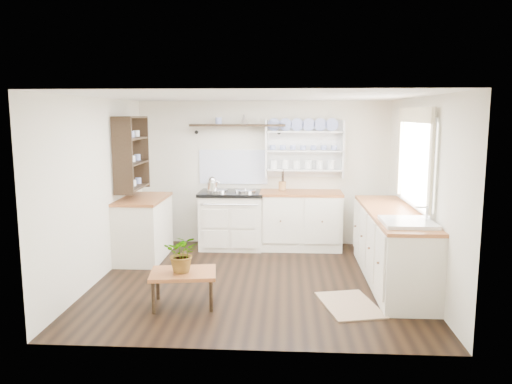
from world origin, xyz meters
TOP-DOWN VIEW (x-y plane):
  - floor at (0.00, 0.00)m, footprint 4.00×3.80m
  - wall_back at (0.00, 1.90)m, footprint 4.00×0.02m
  - wall_right at (2.00, 0.00)m, footprint 0.02×3.80m
  - wall_left at (-2.00, 0.00)m, footprint 0.02×3.80m
  - ceiling at (0.00, 0.00)m, footprint 4.00×3.80m
  - window at (1.95, 0.15)m, footprint 0.08×1.55m
  - aga_cooker at (-0.48, 1.57)m, footprint 1.00×0.70m
  - back_cabinets at (0.60, 1.60)m, footprint 1.27×0.63m
  - right_cabinets at (1.70, 0.10)m, footprint 0.62×2.43m
  - belfast_sink at (1.70, -0.65)m, footprint 0.55×0.60m
  - left_cabinets at (-1.70, 0.90)m, footprint 0.62×1.13m
  - plate_rack at (0.65, 1.86)m, footprint 1.20×0.22m
  - high_shelf at (-0.40, 1.78)m, footprint 1.50×0.29m
  - left_shelving at (-1.84, 0.90)m, footprint 0.28×0.80m
  - kettle at (-0.76, 1.45)m, footprint 0.17×0.17m
  - utensil_crock at (0.31, 1.68)m, footprint 0.12×0.12m
  - center_table at (-0.75, -0.88)m, footprint 0.77×0.60m
  - potted_plant at (-0.75, -0.88)m, footprint 0.38×0.33m
  - floor_rug at (1.08, -0.78)m, footprint 0.73×0.95m

SIDE VIEW (x-z plane):
  - floor at x=0.00m, z-range -0.01..0.01m
  - floor_rug at x=1.08m, z-range 0.00..0.02m
  - center_table at x=-0.75m, z-range 0.15..0.53m
  - aga_cooker at x=-0.48m, z-range -0.01..0.92m
  - right_cabinets at x=1.70m, z-range 0.01..0.91m
  - left_cabinets at x=-1.70m, z-range 0.01..0.91m
  - back_cabinets at x=0.60m, z-range 0.01..0.91m
  - potted_plant at x=-0.75m, z-range 0.38..0.80m
  - belfast_sink at x=1.70m, z-range 0.58..1.03m
  - utensil_crock at x=0.31m, z-range 0.91..1.04m
  - kettle at x=-0.76m, z-range 0.93..1.14m
  - wall_back at x=0.00m, z-range 0.00..2.30m
  - wall_right at x=2.00m, z-range 0.00..2.30m
  - wall_left at x=-2.00m, z-range 0.00..2.30m
  - left_shelving at x=-1.84m, z-range 1.02..2.08m
  - plate_rack at x=0.65m, z-range 1.11..2.01m
  - window at x=1.95m, z-range 0.95..2.17m
  - high_shelf at x=-0.40m, z-range 1.83..1.99m
  - ceiling at x=0.00m, z-range 2.29..2.30m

